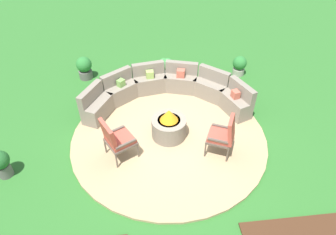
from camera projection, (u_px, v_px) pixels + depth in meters
name	position (u px, v px, depth m)	size (l,w,h in m)	color
ground_plane	(169.00, 137.00, 7.14)	(24.00, 24.00, 0.00)	#2D6B28
patio_circle	(169.00, 136.00, 7.12)	(4.65, 4.65, 0.06)	tan
fire_pit	(169.00, 126.00, 6.91)	(0.82, 0.82, 0.77)	gray
curved_stone_bench	(166.00, 90.00, 7.98)	(4.32, 2.01, 0.84)	gray
lounge_chair_front_left	(116.00, 138.00, 6.23)	(0.79, 0.80, 1.06)	brown
lounge_chair_front_right	(224.00, 134.00, 6.34)	(0.72, 0.72, 1.00)	brown
potted_plant_0	(1.00, 163.00, 6.01)	(0.39, 0.39, 0.66)	#605B56
potted_plant_1	(168.00, 67.00, 9.02)	(0.36, 0.36, 0.64)	#605B56
potted_plant_2	(239.00, 65.00, 9.15)	(0.43, 0.43, 0.62)	#A89E8E
potted_plant_3	(84.00, 67.00, 8.96)	(0.47, 0.47, 0.71)	#605B56
potted_plant_4	(164.00, 65.00, 9.28)	(0.28, 0.28, 0.49)	#605B56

